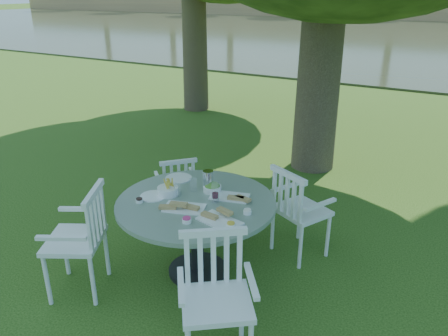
{
  "coord_description": "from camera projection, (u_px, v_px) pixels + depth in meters",
  "views": [
    {
      "loc": [
        2.01,
        -3.34,
        2.53
      ],
      "look_at": [
        0.0,
        0.2,
        0.85
      ],
      "focal_mm": 35.0,
      "sensor_mm": 36.0,
      "label": 1
    }
  ],
  "objects": [
    {
      "name": "ground",
      "position": [
        215.0,
        249.0,
        4.57
      ],
      "size": [
        140.0,
        140.0,
        0.0
      ],
      "primitive_type": "plane",
      "color": "#1C3C0C",
      "rests_on": "ground"
    },
    {
      "name": "table",
      "position": [
        196.0,
        215.0,
        3.97
      ],
      "size": [
        1.44,
        1.44,
        0.76
      ],
      "color": "black",
      "rests_on": "ground"
    },
    {
      "name": "chair_ne",
      "position": [
        295.0,
        207.0,
        4.26
      ],
      "size": [
        0.63,
        0.61,
        0.94
      ],
      "rotation": [
        0.0,
        0.0,
        -3.6
      ],
      "color": "white",
      "rests_on": "ground"
    },
    {
      "name": "chair_nw",
      "position": [
        178.0,
        185.0,
        4.92
      ],
      "size": [
        0.56,
        0.56,
        0.81
      ],
      "rotation": [
        0.0,
        0.0,
        -2.32
      ],
      "color": "white",
      "rests_on": "ground"
    },
    {
      "name": "chair_sw",
      "position": [
        85.0,
        233.0,
        3.76
      ],
      "size": [
        0.64,
        0.66,
        0.98
      ],
      "rotation": [
        0.0,
        0.0,
        -1.08
      ],
      "color": "white",
      "rests_on": "ground"
    },
    {
      "name": "chair_se",
      "position": [
        215.0,
        286.0,
        3.11
      ],
      "size": [
        0.66,
        0.65,
        0.96
      ],
      "rotation": [
        0.0,
        0.0,
        0.64
      ],
      "color": "white",
      "rests_on": "ground"
    },
    {
      "name": "tableware",
      "position": [
        194.0,
        193.0,
        3.98
      ],
      "size": [
        1.13,
        0.86,
        0.2
      ],
      "color": "white",
      "rests_on": "table"
    },
    {
      "name": "river",
      "position": [
        436.0,
        40.0,
        23.07
      ],
      "size": [
        100.0,
        28.0,
        0.12
      ],
      "primitive_type": "cube",
      "color": "#2D341E",
      "rests_on": "ground"
    }
  ]
}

